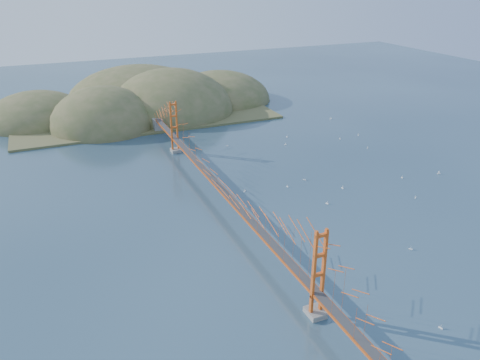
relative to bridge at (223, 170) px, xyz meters
name	(u,v)px	position (x,y,z in m)	size (l,w,h in m)	color
ground	(224,208)	(0.00, -0.18, -7.01)	(320.00, 320.00, 0.00)	#2A4154
bridge	(223,170)	(0.00, 0.00, 0.00)	(2.20, 94.40, 12.00)	gray
far_headlands	(147,109)	(2.21, 68.33, -7.01)	(84.00, 58.00, 25.00)	olive
sailboat_0	(287,186)	(14.33, 3.12, -6.87)	(0.45, 0.53, 0.61)	white
sailboat_1	(327,203)	(17.36, -5.93, -6.86)	(0.58, 0.62, 0.70)	white
sailboat_14	(343,188)	(23.59, -1.57, -6.86)	(0.48, 0.59, 0.69)	white
sailboat_8	(358,135)	(45.06, 22.91, -6.86)	(0.62, 0.62, 0.66)	white
sailboat_7	(285,144)	(25.13, 24.03, -6.86)	(0.56, 0.48, 0.64)	white
sailboat_5	(402,177)	(37.26, -2.14, -6.87)	(0.49, 0.54, 0.61)	white
sailboat_4	(368,148)	(41.54, 14.54, -6.87)	(0.55, 0.55, 0.57)	white
sailboat_17	(331,119)	(46.64, 37.63, -6.86)	(0.58, 0.49, 0.66)	white
sailboat_12	(227,146)	(12.22, 28.68, -6.87)	(0.55, 0.55, 0.60)	white
sailboat_13	(415,198)	(33.27, -10.27, -6.87)	(0.53, 0.53, 0.56)	white
sailboat_11	(439,173)	(45.52, -3.40, -6.85)	(0.66, 0.64, 0.74)	white
sailboat_16	(304,179)	(18.86, 4.55, -6.85)	(0.69, 0.69, 0.73)	white
sailboat_10	(441,327)	(12.06, -37.86, -6.86)	(0.49, 0.55, 0.63)	white
sailboat_9	(340,139)	(39.33, 22.41, -6.86)	(0.58, 0.60, 0.68)	white
sailboat_3	(245,191)	(6.00, 4.42, -6.86)	(0.65, 0.65, 0.68)	white
sailboat_15	(287,136)	(28.24, 28.98, -6.87)	(0.53, 0.56, 0.62)	white
sailboat_6	(411,249)	(20.54, -23.37, -6.86)	(0.64, 0.64, 0.67)	white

